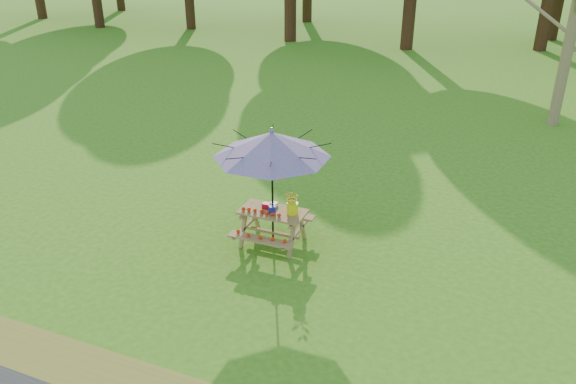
% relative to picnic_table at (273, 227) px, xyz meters
% --- Properties ---
extents(ground, '(120.00, 120.00, 0.00)m').
position_rel_picnic_table_xyz_m(ground, '(-1.98, -1.36, -0.33)').
color(ground, '#3E7416').
rests_on(ground, ground).
extents(drygrass_strip, '(120.00, 1.20, 0.01)m').
position_rel_picnic_table_xyz_m(drygrass_strip, '(-1.98, -4.16, -0.32)').
color(drygrass_strip, olive).
rests_on(drygrass_strip, ground).
extents(picnic_table, '(1.20, 1.32, 0.67)m').
position_rel_picnic_table_xyz_m(picnic_table, '(0.00, 0.00, 0.00)').
color(picnic_table, olive).
rests_on(picnic_table, ground).
extents(patio_umbrella, '(2.70, 2.70, 2.25)m').
position_rel_picnic_table_xyz_m(patio_umbrella, '(0.00, 0.00, 1.62)').
color(patio_umbrella, black).
rests_on(patio_umbrella, ground).
extents(produce_bins, '(0.30, 0.38, 0.13)m').
position_rel_picnic_table_xyz_m(produce_bins, '(-0.05, 0.03, 0.40)').
color(produce_bins, '#AB0D1E').
rests_on(produce_bins, picnic_table).
extents(tomatoes_row, '(0.77, 0.13, 0.07)m').
position_rel_picnic_table_xyz_m(tomatoes_row, '(-0.15, -0.18, 0.38)').
color(tomatoes_row, red).
rests_on(tomatoes_row, picnic_table).
extents(flower_bucket, '(0.29, 0.25, 0.46)m').
position_rel_picnic_table_xyz_m(flower_bucket, '(0.37, 0.05, 0.59)').
color(flower_bucket, '#FAFF0D').
rests_on(flower_bucket, picnic_table).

